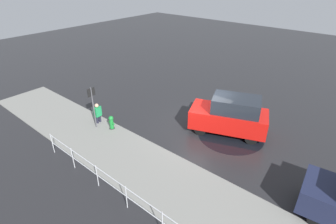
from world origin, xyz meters
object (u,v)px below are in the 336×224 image
Objects in this scene: fire_hydrant at (111,123)px; pedestrian at (98,112)px; sign_post at (93,102)px; moving_hatchback at (230,115)px.

fire_hydrant is 0.66× the size of pedestrian.
sign_post is (-0.31, 0.40, 0.90)m from pedestrian.
moving_hatchback is at bearing -142.76° from fire_hydrant.
pedestrian is 1.03m from sign_post.
moving_hatchback is 1.77× the size of sign_post.
moving_hatchback reaches higher than fire_hydrant.
sign_post is (0.76, 0.47, 1.18)m from fire_hydrant.
pedestrian is (6.08, 3.87, -0.34)m from moving_hatchback.
pedestrian reaches higher than fire_hydrant.
moving_hatchback is at bearing -147.54° from pedestrian.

